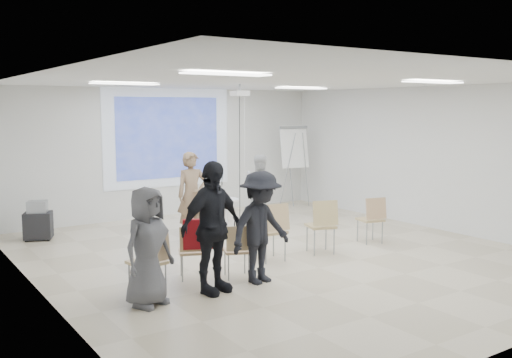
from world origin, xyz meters
TOP-DOWN VIEW (x-y plane):
  - floor at (0.00, 0.00)m, footprint 8.00×9.00m
  - ceiling at (0.00, 0.00)m, footprint 8.00×9.00m
  - wall_back at (0.00, 4.55)m, footprint 8.00×0.10m
  - wall_left at (-4.05, 0.00)m, footprint 0.10×9.00m
  - wall_right at (4.05, 0.00)m, footprint 0.10×9.00m
  - projection_halo at (0.00, 4.49)m, footprint 3.20×0.01m
  - projection_image at (0.00, 4.47)m, footprint 2.60×0.01m
  - pedestal_table at (0.15, 2.17)m, footprint 0.64×0.64m
  - player_left at (-0.68, 2.02)m, footprint 0.75×0.55m
  - player_right at (1.14, 2.26)m, footprint 0.99×0.89m
  - controller_left at (-0.50, 2.27)m, footprint 0.05×0.11m
  - controller_right at (0.96, 2.51)m, footprint 0.08×0.13m
  - chair_far_left at (-2.81, -0.82)m, footprint 0.51×0.53m
  - chair_left_mid at (-1.97, -0.43)m, footprint 0.52×0.53m
  - chair_left_inner at (-1.37, -0.75)m, footprint 0.50×0.52m
  - chair_center at (-0.39, -0.26)m, footprint 0.50×0.53m
  - chair_right_inner at (0.63, -0.35)m, footprint 0.58×0.60m
  - chair_right_far at (1.91, -0.28)m, footprint 0.51×0.53m
  - red_jacket at (-1.94, -0.58)m, footprint 0.46×0.28m
  - laptop at (-1.35, -0.66)m, footprint 0.36×0.31m
  - audience_left at (-2.02, -1.11)m, footprint 1.37×1.02m
  - audience_mid at (-1.21, -1.10)m, footprint 1.30×0.86m
  - audience_outer at (-2.96, -1.09)m, footprint 1.00×0.84m
  - flipchart_easel at (3.11, 3.66)m, footprint 0.90×0.69m
  - av_cart at (-3.23, 3.57)m, footprint 0.63×0.57m
  - ceiling_projector at (0.10, 1.49)m, footprint 0.30×0.25m
  - fluor_panel_nw at (-2.00, 2.00)m, footprint 1.20×0.30m
  - fluor_panel_ne at (2.00, 2.00)m, footprint 1.20×0.30m
  - fluor_panel_sw at (-2.00, -1.50)m, footprint 1.20×0.30m
  - fluor_panel_se at (2.00, -1.50)m, footprint 1.20×0.30m

SIDE VIEW (x-z plane):
  - floor at x=0.00m, z-range -0.10..0.00m
  - av_cart at x=-3.23m, z-range -0.03..0.73m
  - pedestal_table at x=0.15m, z-range 0.04..0.74m
  - laptop at x=-1.35m, z-range 0.43..0.45m
  - chair_left_inner at x=-1.37m, z-range 0.07..0.89m
  - chair_left_mid at x=-1.97m, z-range 0.08..0.90m
  - chair_right_far at x=1.91m, z-range 0.08..0.97m
  - chair_far_left at x=-2.81m, z-range 0.09..1.02m
  - chair_right_inner at x=0.63m, z-range 0.09..1.05m
  - chair_center at x=-0.39m, z-range 0.09..1.08m
  - red_jacket at x=-1.94m, z-range 0.50..0.94m
  - player_right at x=1.14m, z-range 0.00..1.71m
  - audience_outer at x=-2.96m, z-range 0.00..1.74m
  - audience_mid at x=-1.21m, z-range 0.00..1.86m
  - player_left at x=-0.68m, z-range 0.00..1.93m
  - audience_left at x=-2.02m, z-range 0.00..2.10m
  - controller_right at x=0.96m, z-range 1.13..1.18m
  - controller_left at x=-0.50m, z-range 1.25..1.29m
  - wall_back at x=0.00m, z-range 0.00..3.00m
  - wall_left at x=-4.05m, z-range 0.00..3.00m
  - wall_right at x=4.05m, z-range 0.00..3.00m
  - flipchart_easel at x=3.11m, z-range 0.49..2.58m
  - projection_halo at x=0.00m, z-range 0.70..3.00m
  - projection_image at x=0.00m, z-range 0.90..2.80m
  - ceiling_projector at x=0.10m, z-range 1.19..4.19m
  - fluor_panel_nw at x=-2.00m, z-range 2.96..2.98m
  - fluor_panel_ne at x=2.00m, z-range 2.96..2.98m
  - fluor_panel_sw at x=-2.00m, z-range 2.96..2.98m
  - fluor_panel_se at x=2.00m, z-range 2.96..2.98m
  - ceiling at x=0.00m, z-range 3.00..3.10m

